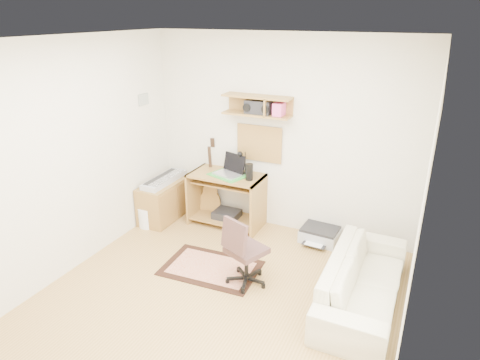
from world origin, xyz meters
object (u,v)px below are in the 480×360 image
at_px(printer, 320,235).
at_px(desk, 227,200).
at_px(cabinet, 166,199).
at_px(sofa, 364,273).
at_px(task_chair, 247,250).

bearing_deg(printer, desk, -172.97).
bearing_deg(cabinet, sofa, -14.98).
xyz_separation_m(desk, sofa, (2.05, -0.97, -0.03)).
distance_m(cabinet, printer, 2.25).
distance_m(cabinet, sofa, 3.06).
distance_m(task_chair, sofa, 1.24).
xyz_separation_m(cabinet, sofa, (2.96, -0.79, 0.07)).
bearing_deg(cabinet, desk, 10.92).
height_order(task_chair, sofa, task_chair).
bearing_deg(desk, sofa, -25.22).
relative_size(cabinet, printer, 1.88).
distance_m(printer, sofa, 1.31).
height_order(cabinet, printer, cabinet).
xyz_separation_m(desk, printer, (1.32, 0.08, -0.29)).
distance_m(task_chair, printer, 1.39).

